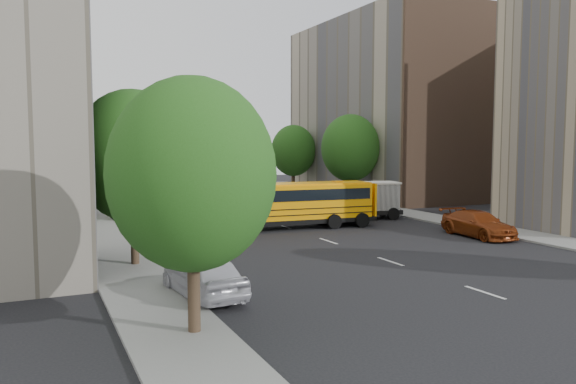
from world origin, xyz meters
TOP-DOWN VIEW (x-y plane):
  - ground at (0.00, 0.00)m, footprint 120.00×120.00m
  - sidewalk_left at (-11.50, 5.00)m, footprint 3.00×80.00m
  - sidewalk_right at (11.50, 5.00)m, footprint 3.00×80.00m
  - lane_markings at (0.00, 10.00)m, footprint 0.15×64.00m
  - building_right_far at (18.00, 20.00)m, footprint 10.00×22.00m
  - building_right_sidewall at (18.00, 9.00)m, footprint 10.10×0.30m
  - street_tree_0 at (-11.00, -14.00)m, footprint 4.80×4.80m
  - street_tree_1 at (-11.00, -4.00)m, footprint 5.12×5.12m
  - street_tree_2 at (-11.00, 14.00)m, footprint 4.99×4.99m
  - street_tree_4 at (11.00, 14.00)m, footprint 5.25×5.25m
  - street_tree_5 at (11.00, 26.00)m, footprint 4.86×4.86m
  - school_bus at (0.37, 3.29)m, footprint 10.83×3.33m
  - safari_truck at (6.41, 5.24)m, footprint 6.61×3.46m
  - parked_car_0 at (-9.60, -10.14)m, footprint 2.33×4.85m
  - parked_car_1 at (-8.80, 12.59)m, footprint 1.88×4.33m
  - parked_car_2 at (-9.60, 23.08)m, footprint 2.77×5.67m
  - parked_car_3 at (8.80, -4.32)m, footprint 2.42×5.33m
  - parked_car_4 at (9.60, 12.14)m, footprint 1.88×3.99m
  - parked_car_5 at (8.87, 24.23)m, footprint 1.93×4.51m

SIDE VIEW (x-z plane):
  - ground at x=0.00m, z-range 0.00..0.00m
  - lane_markings at x=0.00m, z-range 0.00..0.01m
  - sidewalk_left at x=-11.50m, z-range 0.00..0.12m
  - sidewalk_right at x=11.50m, z-range 0.00..0.12m
  - parked_car_4 at x=9.60m, z-range 0.00..1.32m
  - parked_car_1 at x=-8.80m, z-range 0.00..1.38m
  - parked_car_5 at x=8.87m, z-range 0.00..1.44m
  - parked_car_3 at x=8.80m, z-range 0.00..1.51m
  - parked_car_2 at x=-9.60m, z-range 0.00..1.55m
  - parked_car_0 at x=-9.60m, z-range 0.00..1.60m
  - safari_truck at x=6.41m, z-range 0.08..2.77m
  - school_bus at x=0.37m, z-range 0.17..3.18m
  - street_tree_0 at x=-11.00m, z-range 0.94..8.35m
  - street_tree_5 at x=11.00m, z-range 0.95..8.46m
  - street_tree_2 at x=-11.00m, z-range 0.97..8.68m
  - street_tree_1 at x=-11.00m, z-range 1.00..8.90m
  - street_tree_4 at x=11.00m, z-range 1.02..9.13m
  - building_right_far at x=18.00m, z-range 0.00..18.00m
  - building_right_sidewall at x=18.00m, z-range 0.00..18.00m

